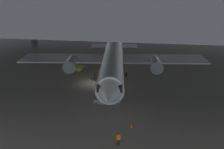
{
  "coord_description": "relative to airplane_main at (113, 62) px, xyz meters",
  "views": [
    {
      "loc": [
        10.52,
        -43.18,
        15.56
      ],
      "look_at": [
        3.36,
        -2.51,
        2.58
      ],
      "focal_mm": 42.46,
      "sensor_mm": 36.0,
      "label": 1
    }
  ],
  "objects": [
    {
      "name": "ground_plane",
      "position": [
        -2.68,
        -2.2,
        -3.47
      ],
      "size": [
        110.0,
        110.0,
        0.0
      ],
      "primitive_type": "plane",
      "color": "gray"
    },
    {
      "name": "airplane_main",
      "position": [
        0.0,
        0.0,
        0.0
      ],
      "size": [
        36.04,
        37.01,
        11.57
      ],
      "color": "white",
      "rests_on": "ground_plane"
    },
    {
      "name": "boarding_stairs",
      "position": [
        0.87,
        -10.24,
        -2.74
      ],
      "size": [
        4.38,
        2.04,
        4.68
      ],
      "color": "slate",
      "rests_on": "ground_plane"
    },
    {
      "name": "crew_worker_near_nose",
      "position": [
        4.27,
        -21.31,
        -2.58
      ],
      "size": [
        0.48,
        0.38,
        1.58
      ],
      "color": "#232838",
      "rests_on": "ground_plane"
    },
    {
      "name": "crew_worker_by_stairs",
      "position": [
        2.7,
        -8.53,
        -2.56
      ],
      "size": [
        0.41,
        0.43,
        1.6
      ],
      "color": "#232838",
      "rests_on": "ground_plane"
    },
    {
      "name": "traffic_cone_orange",
      "position": [
        5.25,
        -17.14,
        -3.18
      ],
      "size": [
        0.36,
        0.36,
        0.6
      ],
      "color": "black",
      "rests_on": "ground_plane"
    },
    {
      "name": "baggage_tug",
      "position": [
        -7.68,
        4.73,
        -2.94
      ],
      "size": [
        1.37,
        2.25,
        0.9
      ],
      "color": "yellow",
      "rests_on": "ground_plane"
    }
  ]
}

